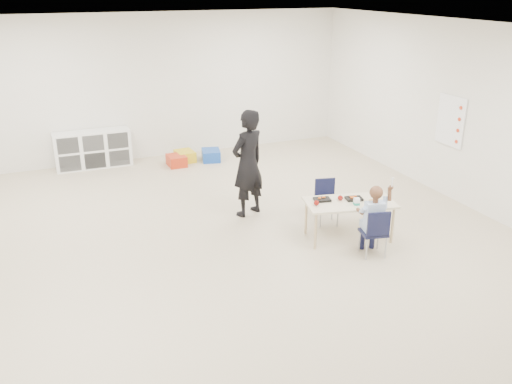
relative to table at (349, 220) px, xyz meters
name	(u,v)px	position (x,y,z in m)	size (l,w,h in m)	color
room	(227,149)	(-1.65, 0.25, 1.12)	(9.00, 9.02, 2.80)	#C1B094
table	(349,220)	(0.00, 0.00, 0.00)	(1.29, 0.84, 0.55)	beige
chair_near	(373,232)	(0.04, -0.54, 0.05)	(0.32, 0.30, 0.66)	black
chair_far	(327,203)	(-0.04, 0.54, 0.05)	(0.32, 0.30, 0.66)	black
child	(375,218)	(0.04, -0.54, 0.24)	(0.44, 0.44, 1.03)	#BCD5FF
lunch_tray_near	(354,199)	(0.09, 0.04, 0.28)	(0.22, 0.16, 0.03)	black
lunch_tray_far	(322,200)	(-0.33, 0.18, 0.28)	(0.22, 0.16, 0.03)	black
milk_carton	(357,202)	(0.01, -0.14, 0.32)	(0.07, 0.07, 0.10)	white
bread_roll	(372,202)	(0.22, -0.18, 0.30)	(0.09, 0.09, 0.07)	tan
apple_near	(340,198)	(-0.10, 0.09, 0.30)	(0.07, 0.07, 0.07)	maroon
apple_far	(316,203)	(-0.48, 0.06, 0.30)	(0.07, 0.07, 0.07)	maroon
cubby_shelf	(93,149)	(-2.85, 4.53, 0.07)	(1.40, 0.40, 0.70)	white
rules_poster	(451,121)	(2.33, 0.85, 0.97)	(0.02, 0.60, 0.80)	white
adult	(248,163)	(-0.96, 1.31, 0.53)	(0.59, 0.39, 1.62)	black
bin_red	(177,161)	(-1.38, 3.99, -0.18)	(0.32, 0.42, 0.20)	red
bin_yellow	(185,156)	(-1.15, 4.20, -0.17)	(0.33, 0.43, 0.21)	gold
bin_blue	(211,155)	(-0.66, 4.05, -0.17)	(0.34, 0.44, 0.22)	#1543A3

